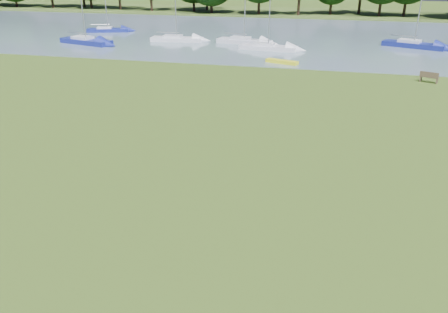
% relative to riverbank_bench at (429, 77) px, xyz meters
% --- Properties ---
extents(ground, '(220.00, 220.00, 0.00)m').
position_rel_riverbank_bench_xyz_m(ground, '(-13.76, -19.60, -0.45)').
color(ground, '#526028').
extents(river, '(220.00, 40.00, 0.10)m').
position_rel_riverbank_bench_xyz_m(river, '(-13.76, 22.40, -0.45)').
color(river, slate).
rests_on(river, ground).
extents(far_bank, '(220.00, 20.00, 0.40)m').
position_rel_riverbank_bench_xyz_m(far_bank, '(-13.76, 52.40, -0.45)').
color(far_bank, '#4C6626').
rests_on(far_bank, ground).
extents(riverbank_bench, '(1.51, 0.99, 0.90)m').
position_rel_riverbank_bench_xyz_m(riverbank_bench, '(0.00, 0.00, 0.00)').
color(riverbank_bench, brown).
rests_on(riverbank_bench, ground).
extents(kayak, '(3.31, 1.79, 0.32)m').
position_rel_riverbank_bench_xyz_m(kayak, '(-12.58, 4.40, -0.24)').
color(kayak, yellow).
rests_on(kayak, river).
extents(sailboat_0, '(6.60, 2.48, 7.51)m').
position_rel_riverbank_bench_xyz_m(sailboat_0, '(-15.04, 11.36, 0.02)').
color(sailboat_0, silver).
rests_on(sailboat_0, river).
extents(sailboat_1, '(7.07, 4.45, 7.93)m').
position_rel_riverbank_bench_xyz_m(sailboat_1, '(1.09, 16.86, 0.09)').
color(sailboat_1, navy).
rests_on(sailboat_1, river).
extents(sailboat_2, '(6.00, 3.37, 7.33)m').
position_rel_riverbank_bench_xyz_m(sailboat_2, '(-39.21, 19.85, 0.02)').
color(sailboat_2, navy).
rests_on(sailboat_2, river).
extents(sailboat_3, '(7.22, 3.80, 9.04)m').
position_rel_riverbank_bench_xyz_m(sailboat_3, '(-36.96, 9.95, 0.12)').
color(sailboat_3, navy).
rests_on(sailboat_3, river).
extents(sailboat_5, '(6.90, 3.12, 8.21)m').
position_rel_riverbank_bench_xyz_m(sailboat_5, '(-18.46, 14.71, 0.07)').
color(sailboat_5, silver).
rests_on(sailboat_5, river).
extents(sailboat_8, '(6.56, 2.28, 8.34)m').
position_rel_riverbank_bench_xyz_m(sailboat_8, '(-27.01, 14.50, 0.04)').
color(sailboat_8, silver).
rests_on(sailboat_8, river).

